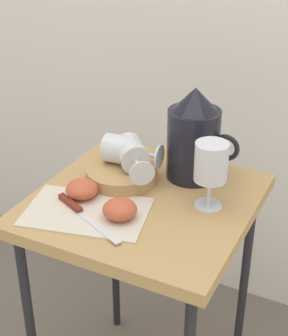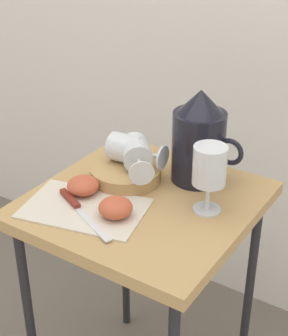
{
  "view_description": "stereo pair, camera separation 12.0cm",
  "coord_description": "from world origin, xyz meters",
  "px_view_note": "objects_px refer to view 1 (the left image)",
  "views": [
    {
      "loc": [
        0.47,
        -0.94,
        1.32
      ],
      "look_at": [
        0.0,
        0.0,
        0.75
      ],
      "focal_mm": 56.5,
      "sensor_mm": 36.0,
      "label": 1
    },
    {
      "loc": [
        0.58,
        -0.89,
        1.32
      ],
      "look_at": [
        0.0,
        0.0,
        0.75
      ],
      "focal_mm": 56.5,
      "sensor_mm": 36.0,
      "label": 2
    }
  ],
  "objects_px": {
    "pitcher": "(194,142)",
    "wine_glass_tipped_near": "(122,150)",
    "basket_tray": "(122,174)",
    "apple_half_right": "(120,209)",
    "table": "(144,223)",
    "apple_half_left": "(82,189)",
    "knife": "(79,211)",
    "wine_glass_upright": "(211,165)",
    "wine_glass_tipped_far": "(132,154)"
  },
  "relations": [
    {
      "from": "wine_glass_upright",
      "to": "apple_half_right",
      "type": "relative_size",
      "value": 2.1
    },
    {
      "from": "pitcher",
      "to": "knife",
      "type": "relative_size",
      "value": 1.09
    },
    {
      "from": "apple_half_left",
      "to": "basket_tray",
      "type": "bearing_deg",
      "value": 70.04
    },
    {
      "from": "wine_glass_tipped_near",
      "to": "apple_half_right",
      "type": "bearing_deg",
      "value": -62.99
    },
    {
      "from": "pitcher",
      "to": "wine_glass_tipped_near",
      "type": "relative_size",
      "value": 1.62
    },
    {
      "from": "knife",
      "to": "wine_glass_tipped_far",
      "type": "bearing_deg",
      "value": 80.19
    },
    {
      "from": "basket_tray",
      "to": "apple_half_left",
      "type": "bearing_deg",
      "value": -109.96
    },
    {
      "from": "pitcher",
      "to": "apple_half_left",
      "type": "relative_size",
      "value": 3.09
    },
    {
      "from": "wine_glass_upright",
      "to": "wine_glass_tipped_far",
      "type": "height_order",
      "value": "wine_glass_upright"
    },
    {
      "from": "table",
      "to": "wine_glass_tipped_far",
      "type": "bearing_deg",
      "value": 134.49
    },
    {
      "from": "wine_glass_tipped_far",
      "to": "apple_half_right",
      "type": "xyz_separation_m",
      "value": [
        0.06,
        -0.17,
        -0.05
      ]
    },
    {
      "from": "table",
      "to": "pitcher",
      "type": "xyz_separation_m",
      "value": [
        0.06,
        0.15,
        0.17
      ]
    },
    {
      "from": "apple_half_left",
      "to": "knife",
      "type": "height_order",
      "value": "apple_half_left"
    },
    {
      "from": "wine_glass_upright",
      "to": "knife",
      "type": "relative_size",
      "value": 0.74
    },
    {
      "from": "apple_half_left",
      "to": "apple_half_right",
      "type": "bearing_deg",
      "value": -16.88
    },
    {
      "from": "wine_glass_upright",
      "to": "wine_glass_tipped_far",
      "type": "xyz_separation_m",
      "value": [
        -0.21,
        0.03,
        -0.03
      ]
    },
    {
      "from": "pitcher",
      "to": "apple_half_left",
      "type": "height_order",
      "value": "pitcher"
    },
    {
      "from": "wine_glass_upright",
      "to": "wine_glass_tipped_far",
      "type": "distance_m",
      "value": 0.22
    },
    {
      "from": "basket_tray",
      "to": "pitcher",
      "type": "height_order",
      "value": "pitcher"
    },
    {
      "from": "knife",
      "to": "apple_half_right",
      "type": "bearing_deg",
      "value": 14.78
    },
    {
      "from": "pitcher",
      "to": "basket_tray",
      "type": "bearing_deg",
      "value": -145.93
    },
    {
      "from": "wine_glass_tipped_far",
      "to": "apple_half_left",
      "type": "distance_m",
      "value": 0.15
    },
    {
      "from": "basket_tray",
      "to": "wine_glass_upright",
      "type": "bearing_deg",
      "value": -4.01
    },
    {
      "from": "basket_tray",
      "to": "apple_half_right",
      "type": "bearing_deg",
      "value": -62.59
    },
    {
      "from": "wine_glass_tipped_near",
      "to": "apple_half_right",
      "type": "relative_size",
      "value": 1.91
    },
    {
      "from": "table",
      "to": "wine_glass_tipped_near",
      "type": "relative_size",
      "value": 4.65
    },
    {
      "from": "apple_half_left",
      "to": "apple_half_right",
      "type": "relative_size",
      "value": 1.0
    },
    {
      "from": "wine_glass_upright",
      "to": "wine_glass_tipped_near",
      "type": "bearing_deg",
      "value": 170.51
    },
    {
      "from": "table",
      "to": "wine_glass_tipped_near",
      "type": "xyz_separation_m",
      "value": [
        -0.1,
        0.07,
        0.14
      ]
    },
    {
      "from": "knife",
      "to": "basket_tray",
      "type": "bearing_deg",
      "value": 86.26
    },
    {
      "from": "table",
      "to": "wine_glass_upright",
      "type": "relative_size",
      "value": 4.23
    },
    {
      "from": "table",
      "to": "apple_half_left",
      "type": "height_order",
      "value": "apple_half_left"
    },
    {
      "from": "pitcher",
      "to": "knife",
      "type": "bearing_deg",
      "value": -120.01
    },
    {
      "from": "wine_glass_tipped_near",
      "to": "apple_half_left",
      "type": "relative_size",
      "value": 1.91
    },
    {
      "from": "basket_tray",
      "to": "wine_glass_tipped_near",
      "type": "height_order",
      "value": "wine_glass_tipped_near"
    },
    {
      "from": "pitcher",
      "to": "wine_glass_tipped_far",
      "type": "bearing_deg",
      "value": -146.43
    },
    {
      "from": "wine_glass_tipped_near",
      "to": "knife",
      "type": "xyz_separation_m",
      "value": [
        -0.0,
        -0.2,
        -0.06
      ]
    },
    {
      "from": "basket_tray",
      "to": "wine_glass_tipped_far",
      "type": "relative_size",
      "value": 1.11
    },
    {
      "from": "wine_glass_tipped_near",
      "to": "apple_half_left",
      "type": "height_order",
      "value": "wine_glass_tipped_near"
    },
    {
      "from": "wine_glass_upright",
      "to": "apple_half_left",
      "type": "relative_size",
      "value": 2.1
    },
    {
      "from": "wine_glass_tipped_far",
      "to": "apple_half_right",
      "type": "height_order",
      "value": "wine_glass_tipped_far"
    },
    {
      "from": "pitcher",
      "to": "wine_glass_upright",
      "type": "bearing_deg",
      "value": -53.24
    },
    {
      "from": "apple_half_right",
      "to": "table",
      "type": "bearing_deg",
      "value": 85.27
    },
    {
      "from": "table",
      "to": "basket_tray",
      "type": "bearing_deg",
      "value": 149.99
    },
    {
      "from": "wine_glass_tipped_near",
      "to": "apple_half_left",
      "type": "xyz_separation_m",
      "value": [
        -0.03,
        -0.14,
        -0.05
      ]
    },
    {
      "from": "basket_tray",
      "to": "apple_half_right",
      "type": "xyz_separation_m",
      "value": [
        0.08,
        -0.15,
        0.01
      ]
    },
    {
      "from": "apple_half_left",
      "to": "apple_half_right",
      "type": "height_order",
      "value": "same"
    },
    {
      "from": "table",
      "to": "wine_glass_tipped_near",
      "type": "bearing_deg",
      "value": 142.68
    },
    {
      "from": "wine_glass_tipped_far",
      "to": "knife",
      "type": "xyz_separation_m",
      "value": [
        -0.03,
        -0.19,
        -0.06
      ]
    },
    {
      "from": "table",
      "to": "pitcher",
      "type": "bearing_deg",
      "value": 68.04
    }
  ]
}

